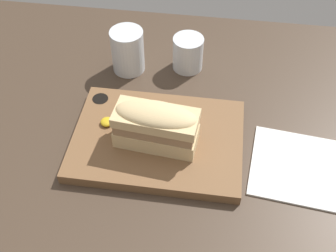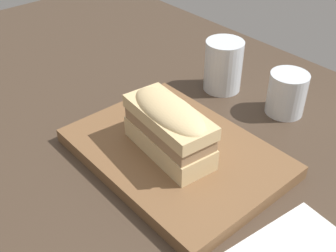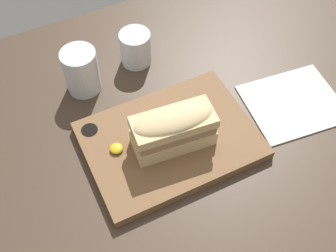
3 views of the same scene
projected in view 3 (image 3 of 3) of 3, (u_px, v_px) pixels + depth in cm
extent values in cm
cube|color=#423326|center=(177.00, 159.00, 84.21)|extent=(165.19, 98.55, 2.00)
cube|color=brown|center=(168.00, 141.00, 84.06)|extent=(33.36, 24.11, 2.30)
cylinder|color=black|center=(90.00, 132.00, 84.70)|extent=(3.38, 3.38, 1.15)
cube|color=#DBBC84|center=(173.00, 137.00, 81.13)|extent=(16.22, 8.27, 3.49)
cube|color=#9E7A56|center=(173.00, 129.00, 78.87)|extent=(15.57, 7.94, 2.09)
cube|color=#DBBC84|center=(173.00, 122.00, 77.18)|extent=(16.22, 8.27, 2.09)
ellipsoid|color=#DBBC84|center=(173.00, 119.00, 76.47)|extent=(15.90, 8.11, 3.14)
ellipsoid|color=gold|center=(116.00, 148.00, 81.08)|extent=(2.59, 2.59, 1.04)
cylinder|color=silver|center=(81.00, 71.00, 89.88)|extent=(7.53, 7.53, 10.33)
cylinder|color=silver|center=(83.00, 79.00, 92.02)|extent=(6.63, 6.63, 4.65)
cylinder|color=silver|center=(136.00, 48.00, 95.64)|extent=(7.06, 7.06, 8.04)
cylinder|color=#5B141E|center=(136.00, 50.00, 96.10)|extent=(6.36, 6.36, 6.50)
cube|color=white|center=(293.00, 103.00, 91.08)|extent=(21.67, 19.05, 0.40)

